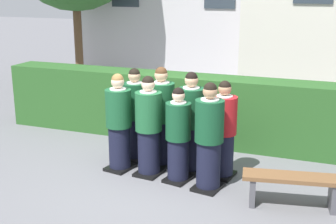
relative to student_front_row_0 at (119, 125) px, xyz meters
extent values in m
plane|color=slate|center=(0.82, -0.09, -0.79)|extent=(60.00, 60.00, 0.00)
cylinder|color=black|center=(0.00, 0.00, -0.41)|extent=(0.36, 0.36, 0.76)
cube|color=black|center=(0.00, 0.00, -0.76)|extent=(0.46, 0.54, 0.05)
cylinder|color=#19512D|center=(0.00, 0.00, 0.29)|extent=(0.43, 0.43, 0.63)
cylinder|color=white|center=(0.00, 0.00, 0.61)|extent=(0.27, 0.27, 0.03)
cube|color=navy|center=(0.04, 0.20, 0.41)|extent=(0.04, 0.02, 0.28)
sphere|color=beige|center=(0.00, 0.00, 0.73)|extent=(0.22, 0.22, 0.22)
sphere|color=olive|center=(0.00, 0.00, 0.77)|extent=(0.20, 0.20, 0.20)
cylinder|color=black|center=(0.55, -0.02, -0.41)|extent=(0.37, 0.37, 0.77)
cube|color=black|center=(0.55, -0.02, -0.76)|extent=(0.43, 0.51, 0.05)
cylinder|color=#1E5B33|center=(0.55, -0.02, 0.29)|extent=(0.43, 0.43, 0.63)
cylinder|color=white|center=(0.55, -0.02, 0.61)|extent=(0.27, 0.27, 0.03)
cube|color=navy|center=(0.57, 0.18, 0.42)|extent=(0.04, 0.02, 0.28)
sphere|color=beige|center=(0.55, -0.02, 0.74)|extent=(0.22, 0.22, 0.22)
sphere|color=black|center=(0.55, -0.02, 0.77)|extent=(0.20, 0.20, 0.20)
cylinder|color=black|center=(1.09, -0.10, -0.44)|extent=(0.34, 0.34, 0.71)
cube|color=black|center=(1.09, -0.10, -0.76)|extent=(0.44, 0.50, 0.05)
cylinder|color=#144728|center=(1.09, -0.10, 0.21)|extent=(0.40, 0.40, 0.58)
cylinder|color=white|center=(1.09, -0.10, 0.51)|extent=(0.25, 0.25, 0.03)
cube|color=gold|center=(1.13, 0.08, 0.33)|extent=(0.04, 0.02, 0.26)
sphere|color=beige|center=(1.09, -0.10, 0.62)|extent=(0.20, 0.20, 0.20)
sphere|color=black|center=(1.09, -0.10, 0.65)|extent=(0.18, 0.18, 0.18)
cylinder|color=black|center=(1.62, -0.22, -0.40)|extent=(0.37, 0.37, 0.77)
cube|color=black|center=(1.62, -0.22, -0.76)|extent=(0.46, 0.54, 0.05)
cylinder|color=#144728|center=(1.62, -0.22, 0.30)|extent=(0.44, 0.44, 0.64)
cylinder|color=white|center=(1.62, -0.22, 0.63)|extent=(0.27, 0.27, 0.03)
cube|color=gold|center=(1.66, -0.02, 0.43)|extent=(0.04, 0.02, 0.28)
sphere|color=tan|center=(1.62, -0.22, 0.75)|extent=(0.22, 0.22, 0.22)
sphere|color=black|center=(1.62, -0.22, 0.79)|extent=(0.20, 0.20, 0.20)
cube|color=white|center=(1.67, 0.05, 0.21)|extent=(0.15, 0.03, 0.20)
cylinder|color=black|center=(0.05, 0.54, -0.41)|extent=(0.37, 0.37, 0.76)
cube|color=black|center=(0.05, 0.54, -0.76)|extent=(0.45, 0.53, 0.05)
cylinder|color=#144728|center=(0.05, 0.54, 0.29)|extent=(0.43, 0.43, 0.63)
cylinder|color=white|center=(0.05, 0.54, 0.61)|extent=(0.27, 0.27, 0.03)
cube|color=navy|center=(0.08, 0.75, 0.41)|extent=(0.04, 0.02, 0.28)
sphere|color=tan|center=(0.05, 0.54, 0.73)|extent=(0.22, 0.22, 0.22)
sphere|color=black|center=(0.05, 0.54, 0.77)|extent=(0.20, 0.20, 0.20)
cube|color=white|center=(0.09, 0.82, 0.19)|extent=(0.15, 0.03, 0.20)
cylinder|color=black|center=(0.58, 0.45, -0.39)|extent=(0.38, 0.38, 0.80)
cube|color=black|center=(0.58, 0.45, -0.76)|extent=(0.48, 0.55, 0.05)
cylinder|color=#19512D|center=(0.58, 0.45, 0.34)|extent=(0.45, 0.45, 0.66)
cylinder|color=white|center=(0.58, 0.45, 0.67)|extent=(0.28, 0.28, 0.03)
cube|color=gold|center=(0.62, 0.66, 0.47)|extent=(0.04, 0.02, 0.29)
sphere|color=tan|center=(0.58, 0.45, 0.80)|extent=(0.23, 0.23, 0.23)
sphere|color=#472D19|center=(0.58, 0.45, 0.84)|extent=(0.21, 0.21, 0.21)
cube|color=white|center=(0.63, 0.73, 0.24)|extent=(0.15, 0.03, 0.20)
cylinder|color=black|center=(1.14, 0.36, -0.40)|extent=(0.37, 0.37, 0.78)
cube|color=black|center=(1.14, 0.36, -0.76)|extent=(0.45, 0.53, 0.05)
cylinder|color=#144728|center=(1.14, 0.36, 0.32)|extent=(0.44, 0.44, 0.65)
cylinder|color=white|center=(1.14, 0.36, 0.64)|extent=(0.27, 0.27, 0.03)
cube|color=navy|center=(1.17, 0.57, 0.45)|extent=(0.04, 0.02, 0.28)
sphere|color=tan|center=(1.14, 0.36, 0.77)|extent=(0.22, 0.22, 0.22)
sphere|color=black|center=(1.14, 0.36, 0.81)|extent=(0.20, 0.20, 0.20)
cylinder|color=black|center=(1.71, 0.31, -0.42)|extent=(0.35, 0.35, 0.74)
cube|color=black|center=(1.71, 0.31, -0.76)|extent=(0.43, 0.50, 0.05)
cylinder|color=#AD191E|center=(1.71, 0.31, 0.26)|extent=(0.42, 0.42, 0.61)
cylinder|color=white|center=(1.71, 0.31, 0.57)|extent=(0.26, 0.26, 0.03)
cube|color=navy|center=(1.74, 0.51, 0.38)|extent=(0.04, 0.02, 0.27)
sphere|color=tan|center=(1.71, 0.31, 0.69)|extent=(0.21, 0.21, 0.21)
sphere|color=black|center=(1.71, 0.31, 0.72)|extent=(0.19, 0.19, 0.19)
cube|color=white|center=(1.74, 0.58, 0.16)|extent=(0.15, 0.03, 0.20)
cube|color=#285623|center=(0.82, 1.85, -0.12)|extent=(8.36, 0.70, 1.33)
cube|color=silver|center=(-1.49, 8.29, 1.57)|extent=(6.58, 3.65, 4.72)
cylinder|color=brown|center=(-4.04, 5.38, 0.41)|extent=(0.24, 0.24, 2.39)
cube|color=brown|center=(2.90, -0.39, -0.34)|extent=(1.44, 0.61, 0.06)
cube|color=#4C4C51|center=(2.36, -0.49, -0.58)|extent=(0.14, 0.33, 0.42)
cube|color=#4C4C51|center=(3.44, -0.29, -0.58)|extent=(0.14, 0.33, 0.42)
camera|label=1|loc=(3.37, -6.55, 2.27)|focal=49.12mm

